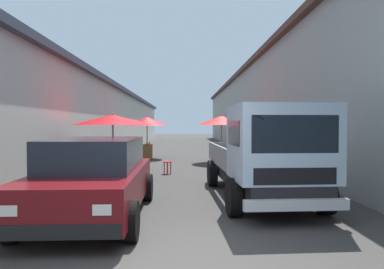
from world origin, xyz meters
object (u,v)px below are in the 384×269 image
fruit_stall_near_left (222,125)px  delivery_truck (269,157)px  fruit_stall_far_right (114,128)px  vendor_by_crates (238,140)px  fruit_stall_far_left (147,126)px  plastic_stool (167,164)px  hatchback_car (95,177)px  parked_scooter (129,157)px

fruit_stall_near_left → delivery_truck: (-8.19, -0.05, -0.66)m
fruit_stall_far_right → vendor_by_crates: fruit_stall_far_right is taller
fruit_stall_far_left → plastic_stool: 5.68m
fruit_stall_far_right → plastic_stool: (0.91, -1.64, -1.29)m
hatchback_car → parked_scooter: 6.79m
fruit_stall_far_right → delivery_truck: 5.54m
delivery_truck → plastic_stool: 5.31m
fruit_stall_far_left → hatchback_car: fruit_stall_far_left is taller
hatchback_car → parked_scooter: (6.76, 0.51, -0.29)m
fruit_stall_far_left → fruit_stall_near_left: size_ratio=0.98×
fruit_stall_near_left → plastic_stool: fruit_stall_near_left is taller
parked_scooter → fruit_stall_far_right: bearing=178.5°
fruit_stall_far_right → plastic_stool: 2.27m
fruit_stall_far_left → hatchback_car: size_ratio=0.56×
fruit_stall_far_left → plastic_stool: size_ratio=5.05×
fruit_stall_near_left → parked_scooter: 4.59m
fruit_stall_near_left → plastic_stool: (-3.48, 2.30, -1.37)m
fruit_stall_far_left → fruit_stall_near_left: 4.07m
fruit_stall_near_left → vendor_by_crates: bearing=-31.8°
hatchback_car → delivery_truck: (0.68, -3.42, 0.30)m
fruit_stall_far_right → fruit_stall_near_left: 5.90m
fruit_stall_far_right → hatchback_car: (-4.48, -0.57, -0.88)m
hatchback_car → parked_scooter: size_ratio=2.33×
parked_scooter → plastic_stool: 2.10m
parked_scooter → fruit_stall_far_left: bearing=-3.8°
fruit_stall_far_right → delivery_truck: bearing=-133.6°
fruit_stall_near_left → vendor_by_crates: size_ratio=1.36×
fruit_stall_near_left → parked_scooter: (-2.11, 3.88, -1.25)m
hatchback_car → plastic_stool: bearing=-11.3°
hatchback_car → fruit_stall_far_right: bearing=7.2°
vendor_by_crates → delivery_truck: bearing=174.4°
plastic_stool → vendor_by_crates: bearing=-32.9°
hatchback_car → delivery_truck: 3.50m
hatchback_car → delivery_truck: delivery_truck is taller
hatchback_car → plastic_stool: (5.39, -1.08, -0.41)m
fruit_stall_far_right → parked_scooter: (2.28, -0.06, -1.16)m
fruit_stall_far_right → vendor_by_crates: size_ratio=1.57×
fruit_stall_far_left → delivery_truck: 10.74m
plastic_stool → fruit_stall_near_left: bearing=-33.4°
hatchback_car → vendor_by_crates: 11.39m
fruit_stall_far_left → fruit_stall_far_right: 6.28m
fruit_stall_far_left → delivery_truck: (-10.07, -3.66, -0.62)m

